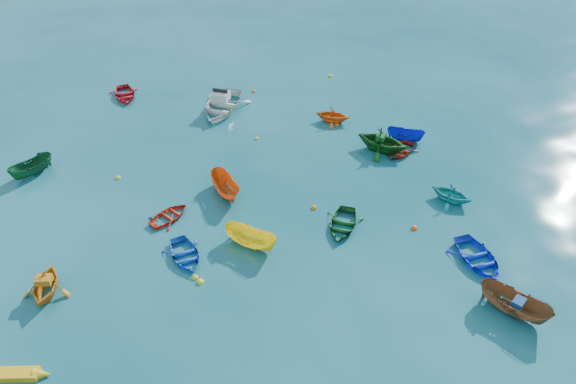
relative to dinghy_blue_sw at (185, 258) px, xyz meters
name	(u,v)px	position (x,y,z in m)	size (l,w,h in m)	color
ground	(327,251)	(6.97, -2.62, 0.00)	(160.00, 160.00, 0.00)	#0B4150
dinghy_blue_sw	(185,258)	(0.00, 0.00, 0.00)	(2.04, 2.84, 0.59)	blue
sampan_brown_mid	(511,312)	(12.90, -9.91, 0.00)	(1.30, 3.46, 1.34)	brown
dinghy_blue_se	(477,261)	(13.65, -6.55, 0.00)	(2.40, 3.36, 0.70)	#112CD8
dinghy_orange_w	(48,293)	(-6.77, 0.41, 0.00)	(2.30, 2.67, 1.40)	orange
sampan_yellow_mid	(251,246)	(3.46, -0.59, 0.00)	(1.18, 3.15, 1.22)	yellow
dinghy_green_e	(342,227)	(8.60, -1.28, 0.00)	(2.15, 3.00, 0.62)	#124F1B
dinghy_cyan_se	(450,201)	(15.51, -1.88, 0.00)	(2.06, 2.39, 1.26)	teal
dinghy_red_nw	(170,218)	(0.11, 3.46, 0.00)	(1.79, 2.50, 0.52)	red
sampan_orange_n	(226,194)	(3.75, 4.20, 0.00)	(1.21, 3.21, 1.24)	#D55414
dinghy_green_n	(381,151)	(14.64, 4.34, 0.00)	(2.91, 3.37, 1.77)	#114815
dinghy_red_ne	(400,153)	(15.65, 3.61, 0.00)	(1.90, 2.66, 0.55)	red
sampan_blue_far	(405,140)	(16.82, 4.78, 0.00)	(0.96, 2.55, 0.99)	#0D19A9
dinghy_red_far	(125,97)	(0.76, 18.84, 0.00)	(2.20, 3.07, 0.64)	red
dinghy_orange_far	(332,121)	(13.50, 9.01, 0.00)	(2.06, 2.39, 1.26)	#D55C14
sampan_green_far	(34,174)	(-6.53, 11.14, 0.00)	(1.10, 2.92, 1.13)	#114B28
kayak_yellow	(0,377)	(-9.13, -3.63, 0.00)	(0.61, 4.06, 0.41)	gold
motorboat_white	(222,110)	(6.85, 13.86, 0.00)	(3.51, 4.91, 1.62)	silver
tarp_blue_a	(519,302)	(12.96, -10.05, 0.82)	(0.63, 0.48, 0.31)	navy
tarp_orange_a	(44,280)	(-6.75, 0.45, 0.88)	(0.73, 0.55, 0.35)	#BF7113
tarp_green_b	(381,137)	(14.58, 4.42, 1.05)	(0.66, 0.50, 0.32)	#124B1D
tarp_orange_b	(400,148)	(15.57, 3.57, 0.43)	(0.64, 0.48, 0.31)	#C74C14
buoy_ye_a	(195,278)	(0.04, -1.59, 0.00)	(0.33, 0.33, 0.33)	yellow
buoy_or_b	(414,229)	(12.17, -3.06, 0.00)	(0.35, 0.35, 0.35)	#DE4C0C
buoy_ye_b	(200,282)	(0.18, -1.98, 0.00)	(0.35, 0.35, 0.35)	yellow
buoy_or_c	(314,208)	(7.91, 0.84, 0.00)	(0.35, 0.35, 0.35)	orange
buoy_ye_c	(257,139)	(7.70, 9.11, 0.00)	(0.29, 0.29, 0.29)	yellow
buoy_or_d	(337,125)	(13.54, 8.41, 0.00)	(0.31, 0.31, 0.31)	#D3520B
buoy_ye_d	(118,178)	(-1.81, 8.50, 0.00)	(0.32, 0.32, 0.32)	yellow
buoy_or_e	(253,92)	(10.03, 15.53, 0.00)	(0.32, 0.32, 0.32)	#E4560C
buoy_ye_e	(330,76)	(16.74, 15.40, 0.00)	(0.38, 0.38, 0.38)	yellow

